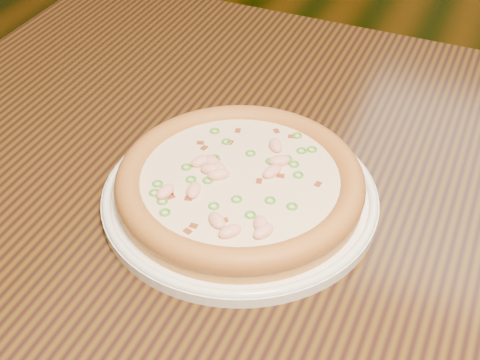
% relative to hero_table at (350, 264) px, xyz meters
% --- Properties ---
extents(hero_table, '(1.20, 0.80, 0.75)m').
position_rel_hero_table_xyz_m(hero_table, '(0.00, 0.00, 0.00)').
color(hero_table, black).
rests_on(hero_table, ground).
extents(plate, '(0.30, 0.30, 0.02)m').
position_rel_hero_table_xyz_m(plate, '(-0.12, -0.05, 0.11)').
color(plate, white).
rests_on(plate, hero_table).
extents(pizza, '(0.27, 0.27, 0.03)m').
position_rel_hero_table_xyz_m(pizza, '(-0.12, -0.05, 0.13)').
color(pizza, '#C08E48').
rests_on(pizza, plate).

